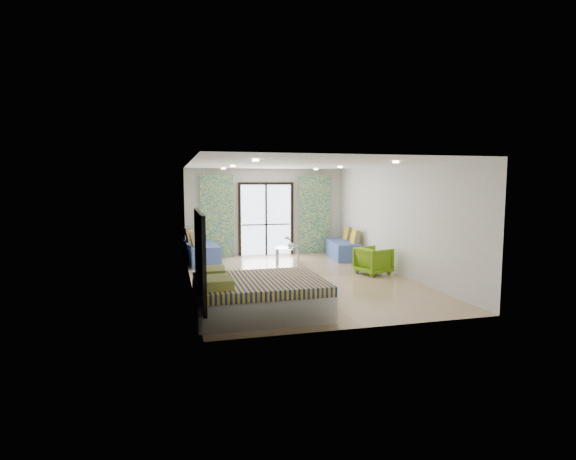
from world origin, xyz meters
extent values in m
cube|color=black|center=(0.00, 3.71, 2.24)|extent=(1.76, 0.08, 0.08)
cube|color=black|center=(-0.84, 3.71, 1.10)|extent=(0.08, 0.08, 2.20)
cube|color=black|center=(0.84, 3.71, 1.10)|extent=(0.08, 0.08, 2.20)
cube|color=black|center=(0.00, 3.71, 1.10)|extent=(0.05, 0.06, 2.20)
cube|color=#595451|center=(0.00, 3.73, 0.95)|extent=(1.52, 0.03, 0.04)
cube|color=silver|center=(-1.55, 3.57, 1.25)|extent=(1.00, 0.10, 2.50)
cube|color=silver|center=(1.55, 3.57, 1.25)|extent=(1.00, 0.10, 2.50)
cylinder|color=#FFE0B2|center=(-1.40, -2.00, 2.67)|extent=(0.12, 0.12, 0.02)
cylinder|color=#FFE0B2|center=(1.40, -2.00, 2.67)|extent=(0.12, 0.12, 0.02)
cylinder|color=#FFE0B2|center=(-1.40, 1.00, 2.67)|extent=(0.12, 0.12, 0.02)
cylinder|color=#FFE0B2|center=(1.40, 1.00, 2.67)|extent=(0.12, 0.12, 0.02)
cylinder|color=#FFE0B2|center=(-1.40, 3.00, 2.67)|extent=(0.12, 0.12, 0.02)
cylinder|color=#FFE0B2|center=(1.40, 3.00, 2.67)|extent=(0.12, 0.12, 0.02)
cube|color=black|center=(-2.46, -2.56, 1.05)|extent=(0.06, 2.10, 1.50)
cube|color=silver|center=(-2.47, -1.31, 1.05)|extent=(0.02, 0.10, 0.10)
cube|color=silver|center=(-1.45, -2.56, 0.22)|extent=(2.21, 1.77, 0.44)
cube|color=navy|center=(-1.45, -2.56, 0.53)|extent=(2.19, 1.81, 0.17)
cube|color=#1C7F60|center=(-2.25, -2.98, 0.69)|extent=(0.53, 0.63, 0.16)
cube|color=#1C7F60|center=(-2.25, -2.14, 0.69)|extent=(0.54, 0.64, 0.16)
cube|color=#405799|center=(-2.10, 2.73, 0.22)|extent=(0.96, 2.07, 0.45)
cube|color=#405799|center=(-2.10, 2.73, 0.50)|extent=(0.94, 2.03, 0.11)
cube|color=navy|center=(-2.34, 2.24, 0.76)|extent=(0.27, 0.52, 0.46)
cube|color=navy|center=(-2.42, 3.17, 0.76)|extent=(0.27, 0.52, 0.46)
cube|color=#405799|center=(2.10, 2.49, 0.20)|extent=(0.95, 1.90, 0.41)
cube|color=#405799|center=(2.10, 2.49, 0.46)|extent=(0.93, 1.86, 0.10)
cube|color=navy|center=(2.29, 2.03, 0.69)|extent=(0.26, 0.48, 0.42)
cube|color=navy|center=(2.41, 2.88, 0.69)|extent=(0.26, 0.48, 0.42)
cylinder|color=silver|center=(-0.10, 1.87, 0.22)|extent=(0.07, 0.07, 0.44)
cylinder|color=silver|center=(0.47, 1.70, 0.22)|extent=(0.07, 0.07, 0.44)
cylinder|color=silver|center=(0.07, 2.43, 0.22)|extent=(0.07, 0.07, 0.44)
cylinder|color=silver|center=(0.64, 2.26, 0.22)|extent=(0.07, 0.07, 0.44)
cube|color=#8CA59E|center=(0.27, 2.06, 0.44)|extent=(0.84, 0.84, 0.02)
sphere|color=white|center=(0.32, 2.05, 0.68)|extent=(0.08, 0.08, 0.08)
sphere|color=white|center=(0.28, 2.12, 0.70)|extent=(0.08, 0.08, 0.08)
sphere|color=white|center=(0.22, 2.08, 0.72)|extent=(0.08, 0.08, 0.08)
sphere|color=white|center=(0.25, 2.01, 0.74)|extent=(0.08, 0.08, 0.08)
imported|color=white|center=(0.34, 2.04, 0.54)|extent=(0.25, 0.25, 0.19)
imported|color=#669913|center=(1.95, 0.04, 0.37)|extent=(0.86, 0.89, 0.74)
camera|label=1|loc=(-2.91, -10.07, 2.28)|focal=28.00mm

